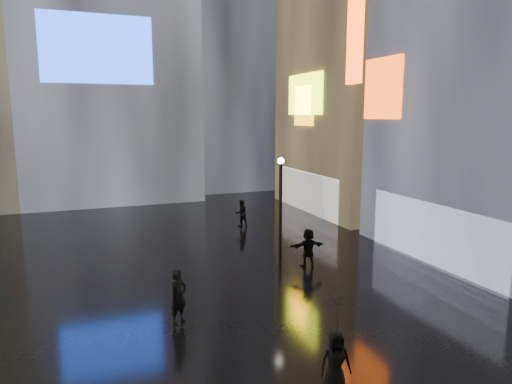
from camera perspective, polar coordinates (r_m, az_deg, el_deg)
ground at (r=21.64m, az=-7.74°, el=-9.82°), size 140.00×140.00×0.00m
building_right_far at (r=36.92m, az=14.09°, el=19.94°), size 10.28×12.00×28.00m
tower_flank_right at (r=48.87m, az=-4.79°, el=21.15°), size 12.00×12.00×34.00m
lamp_far at (r=21.70m, az=3.08°, el=-1.63°), size 0.30×0.30×5.20m
pedestrian_4 at (r=12.78m, az=9.90°, el=-20.17°), size 0.91×0.69×1.68m
pedestrian_5 at (r=22.00m, az=6.53°, el=-6.94°), size 1.75×0.66×1.85m
pedestrian_6 at (r=16.40m, az=-9.67°, el=-12.76°), size 0.84×0.77×1.91m
pedestrian_7 at (r=29.74m, az=-1.85°, el=-2.66°), size 0.92×0.76×1.72m
umbrella_2 at (r=12.18m, az=10.08°, el=-14.79°), size 1.16×1.14×0.95m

